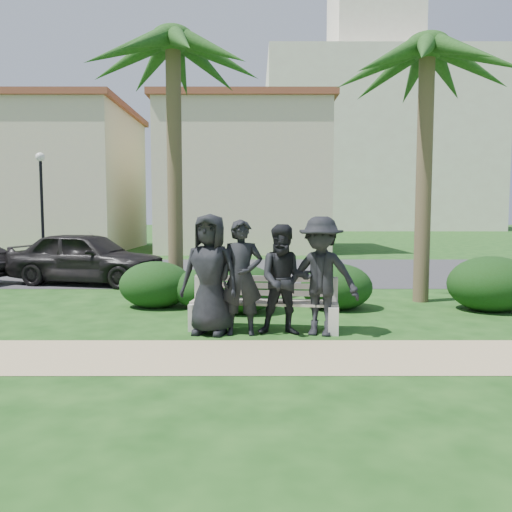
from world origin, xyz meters
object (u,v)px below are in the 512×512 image
(man_c, at_px, (285,280))
(car_a, at_px, (87,258))
(street_lamp, at_px, (41,186))
(palm_right, at_px, (427,50))
(man_a, at_px, (210,274))
(palm_left, at_px, (173,43))
(man_b, at_px, (242,277))
(park_bench, at_px, (264,307))
(man_d, at_px, (321,276))

(man_c, distance_m, car_a, 7.40)
(street_lamp, height_order, palm_right, palm_right)
(palm_right, bearing_deg, man_a, -145.71)
(palm_left, bearing_deg, man_b, -64.80)
(man_a, distance_m, car_a, 6.66)
(man_b, xyz_separation_m, palm_left, (-1.51, 3.21, 4.51))
(man_b, xyz_separation_m, car_a, (-4.23, 5.56, -0.18))
(man_c, bearing_deg, man_b, -179.03)
(street_lamp, height_order, man_a, street_lamp)
(car_a, bearing_deg, park_bench, -125.99)
(man_a, relative_size, man_c, 1.09)
(palm_right, bearing_deg, park_bench, -142.42)
(man_b, xyz_separation_m, man_d, (1.19, -0.04, 0.02))
(man_a, relative_size, man_b, 1.05)
(palm_left, height_order, palm_right, palm_left)
(man_d, bearing_deg, palm_left, 149.02)
(palm_left, distance_m, car_a, 5.91)
(park_bench, bearing_deg, man_d, -15.68)
(palm_right, bearing_deg, man_d, -130.40)
(palm_right, bearing_deg, street_lamp, 141.12)
(street_lamp, bearing_deg, man_a, -57.89)
(man_d, bearing_deg, palm_right, 68.90)
(palm_left, bearing_deg, car_a, 139.17)
(park_bench, bearing_deg, palm_right, 44.67)
(man_d, distance_m, palm_left, 6.16)
(street_lamp, distance_m, palm_left, 11.89)
(man_d, relative_size, car_a, 0.44)
(palm_right, relative_size, car_a, 1.50)
(man_c, height_order, car_a, man_c)
(man_a, distance_m, man_b, 0.49)
(car_a, bearing_deg, man_b, -129.79)
(park_bench, distance_m, man_b, 0.69)
(park_bench, relative_size, man_b, 1.36)
(man_b, bearing_deg, street_lamp, 122.92)
(street_lamp, height_order, car_a, street_lamp)
(street_lamp, bearing_deg, car_a, -59.59)
(palm_left, bearing_deg, man_c, -56.18)
(man_a, distance_m, man_c, 1.14)
(street_lamp, relative_size, man_d, 2.38)
(man_b, distance_m, car_a, 6.98)
(street_lamp, xyz_separation_m, car_a, (4.14, -7.06, -2.25))
(street_lamp, xyz_separation_m, park_bench, (8.71, -12.30, -2.58))
(man_a, xyz_separation_m, man_b, (0.48, -0.05, -0.04))
(man_d, height_order, palm_left, palm_left)
(palm_right, height_order, car_a, palm_right)
(street_lamp, height_order, man_d, street_lamp)
(park_bench, relative_size, car_a, 0.59)
(street_lamp, relative_size, man_a, 2.33)
(park_bench, height_order, palm_right, palm_right)
(man_b, height_order, palm_right, palm_right)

